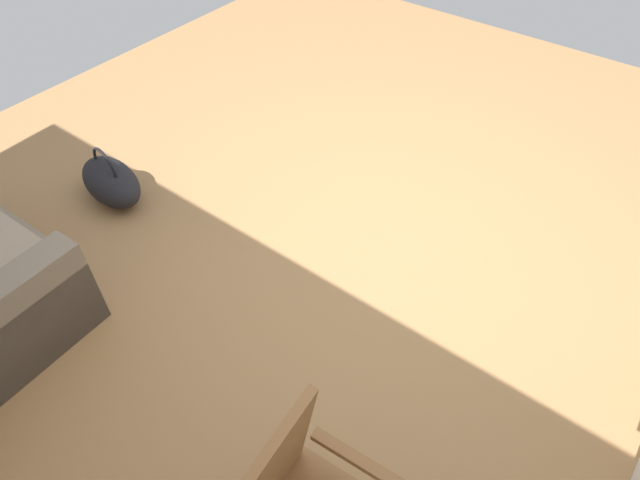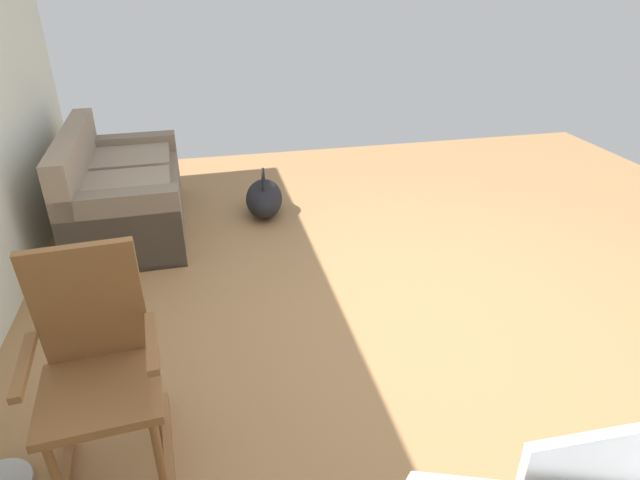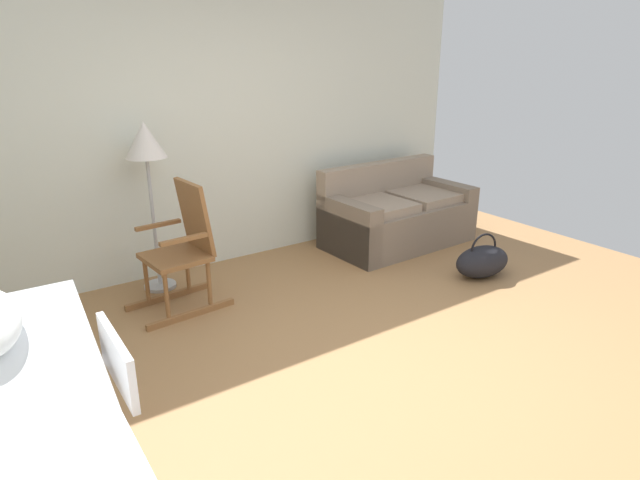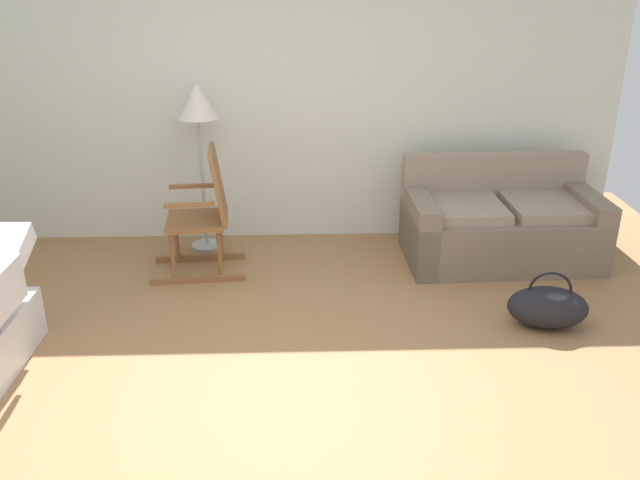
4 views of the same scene
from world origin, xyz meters
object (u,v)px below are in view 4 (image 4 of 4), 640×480
at_px(couch, 500,225).
at_px(duffel_bag, 548,307).
at_px(floor_lamp, 198,112).
at_px(rocking_chair, 205,214).

relative_size(couch, duffel_bag, 2.70).
xyz_separation_m(floor_lamp, duffel_bag, (2.58, -1.49, -1.07)).
xyz_separation_m(rocking_chair, floor_lamp, (-0.07, 0.49, 0.72)).
bearing_deg(couch, rocking_chair, -176.25).
bearing_deg(floor_lamp, couch, -7.31).
distance_m(rocking_chair, floor_lamp, 0.88).
bearing_deg(floor_lamp, rocking_chair, -82.14).
bearing_deg(duffel_bag, rocking_chair, 158.20).
bearing_deg(rocking_chair, couch, 3.75).
distance_m(rocking_chair, duffel_bag, 2.72).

